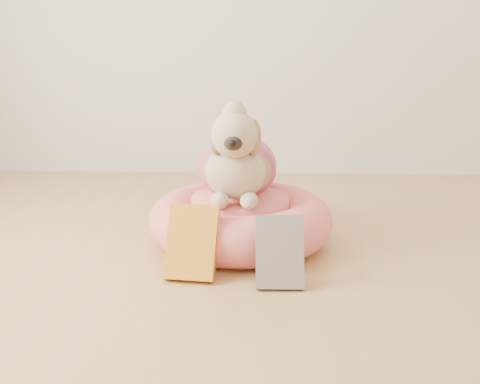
{
  "coord_description": "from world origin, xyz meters",
  "views": [
    {
      "loc": [
        -0.05,
        -0.78,
        0.67
      ],
      "look_at": [
        -0.11,
        1.03,
        0.2
      ],
      "focal_mm": 40.0,
      "sensor_mm": 36.0,
      "label": 1
    }
  ],
  "objects_px": {
    "book_yellow": "(192,242)",
    "dog": "(237,147)",
    "pet_bed": "(240,220)",
    "book_white": "(280,252)"
  },
  "relations": [
    {
      "from": "book_yellow",
      "to": "dog",
      "type": "bearing_deg",
      "value": 75.64
    },
    {
      "from": "pet_bed",
      "to": "book_white",
      "type": "bearing_deg",
      "value": -70.9
    },
    {
      "from": "book_yellow",
      "to": "book_white",
      "type": "height_order",
      "value": "book_yellow"
    },
    {
      "from": "dog",
      "to": "book_white",
      "type": "xyz_separation_m",
      "value": [
        0.14,
        -0.38,
        -0.25
      ]
    },
    {
      "from": "pet_bed",
      "to": "book_yellow",
      "type": "distance_m",
      "value": 0.35
    },
    {
      "from": "book_yellow",
      "to": "book_white",
      "type": "bearing_deg",
      "value": -4.77
    },
    {
      "from": "book_yellow",
      "to": "book_white",
      "type": "relative_size",
      "value": 1.07
    },
    {
      "from": "book_yellow",
      "to": "book_white",
      "type": "distance_m",
      "value": 0.27
    },
    {
      "from": "pet_bed",
      "to": "dog",
      "type": "height_order",
      "value": "dog"
    },
    {
      "from": "pet_bed",
      "to": "book_white",
      "type": "distance_m",
      "value": 0.39
    }
  ]
}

